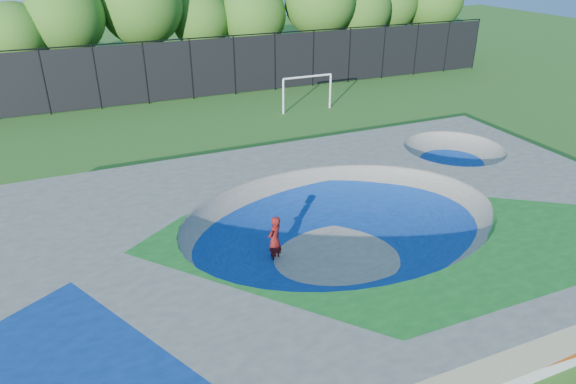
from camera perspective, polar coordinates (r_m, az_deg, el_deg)
name	(u,v)px	position (r m, az deg, el deg)	size (l,w,h in m)	color
ground	(341,252)	(17.88, 5.86, -6.67)	(120.00, 120.00, 0.00)	#2A5F1A
skate_deck	(342,233)	(17.49, 5.97, -4.60)	(22.00, 14.00, 1.50)	gray
skater	(275,240)	(16.85, -1.50, -5.34)	(0.62, 0.41, 1.70)	red
skateboard	(275,261)	(17.30, -1.46, -7.67)	(0.78, 0.22, 0.05)	black
soccer_goal	(307,87)	(32.61, 2.16, 11.63)	(3.37, 0.12, 2.22)	white
fence	(191,68)	(35.68, -10.69, 13.38)	(48.09, 0.09, 4.04)	black
treeline	(198,12)	(40.48, -9.92, 19.12)	(53.27, 7.47, 8.62)	#452C22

